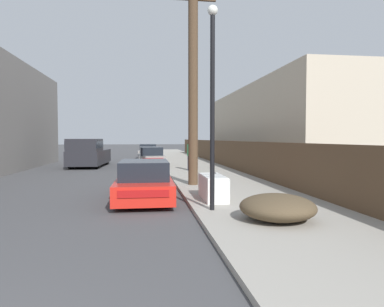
% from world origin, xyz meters
% --- Properties ---
extents(sidewalk_curb, '(4.20, 63.00, 0.12)m').
position_xyz_m(sidewalk_curb, '(5.30, 23.50, 0.06)').
color(sidewalk_curb, '#9E998E').
rests_on(sidewalk_curb, ground).
extents(discarded_fridge, '(0.65, 1.80, 0.75)m').
position_xyz_m(discarded_fridge, '(3.99, 8.35, 0.48)').
color(discarded_fridge, silver).
rests_on(discarded_fridge, sidewalk_curb).
extents(parked_sports_car_red, '(1.76, 4.65, 1.26)m').
position_xyz_m(parked_sports_car_red, '(1.93, 9.36, 0.57)').
color(parked_sports_car_red, red).
rests_on(parked_sports_car_red, ground).
extents(car_parked_mid, '(1.88, 4.40, 1.37)m').
position_xyz_m(car_parked_mid, '(2.37, 21.90, 0.64)').
color(car_parked_mid, gray).
rests_on(car_parked_mid, ground).
extents(car_parked_far, '(1.80, 4.58, 1.41)m').
position_xyz_m(car_parked_far, '(2.26, 30.97, 0.66)').
color(car_parked_far, gray).
rests_on(car_parked_far, ground).
extents(pickup_truck, '(2.33, 5.55, 1.93)m').
position_xyz_m(pickup_truck, '(-1.86, 22.23, 0.95)').
color(pickup_truck, '#232328').
rests_on(pickup_truck, ground).
extents(utility_pole, '(1.80, 0.38, 8.10)m').
position_xyz_m(utility_pole, '(3.86, 11.69, 4.24)').
color(utility_pole, '#4C3826').
rests_on(utility_pole, sidewalk_curb).
extents(street_lamp, '(0.26, 0.26, 5.19)m').
position_xyz_m(street_lamp, '(3.67, 6.83, 3.10)').
color(street_lamp, black).
rests_on(street_lamp, sidewalk_curb).
extents(brush_pile, '(1.71, 1.72, 0.59)m').
position_xyz_m(brush_pile, '(4.91, 5.54, 0.41)').
color(brush_pile, brown).
rests_on(brush_pile, sidewalk_curb).
extents(wooden_fence, '(0.08, 42.30, 1.68)m').
position_xyz_m(wooden_fence, '(7.25, 22.01, 0.96)').
color(wooden_fence, brown).
rests_on(wooden_fence, sidewalk_curb).
extents(building_right_house, '(6.00, 20.29, 5.47)m').
position_xyz_m(building_right_house, '(11.65, 21.96, 2.74)').
color(building_right_house, beige).
rests_on(building_right_house, ground).
extents(pedestrian, '(0.34, 0.34, 1.76)m').
position_xyz_m(pedestrian, '(4.53, 17.66, 1.03)').
color(pedestrian, '#282D42').
rests_on(pedestrian, sidewalk_curb).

